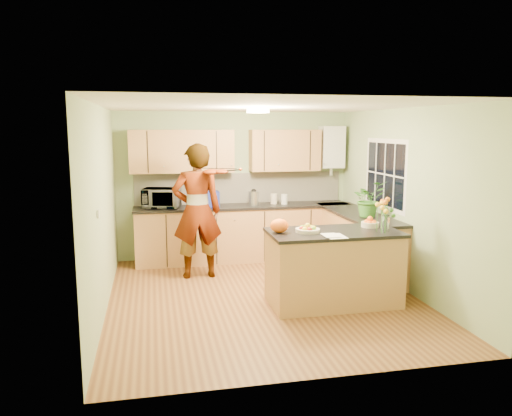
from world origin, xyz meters
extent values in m
plane|color=brown|center=(0.00, 0.00, 0.00)|extent=(4.50, 4.50, 0.00)
cube|color=white|center=(0.00, 0.00, 2.50)|extent=(4.00, 4.50, 0.02)
cube|color=#8FA979|center=(0.00, 2.25, 1.25)|extent=(4.00, 0.02, 2.50)
cube|color=#8FA979|center=(0.00, -2.25, 1.25)|extent=(4.00, 0.02, 2.50)
cube|color=#8FA979|center=(-2.00, 0.00, 1.25)|extent=(0.02, 4.50, 2.50)
cube|color=#8FA979|center=(2.00, 0.00, 1.25)|extent=(0.02, 4.50, 2.50)
cube|color=#AB7D44|center=(0.10, 1.95, 0.45)|extent=(3.60, 0.60, 0.90)
cube|color=black|center=(0.10, 1.94, 0.92)|extent=(3.64, 0.62, 0.04)
cube|color=#AB7D44|center=(1.70, 0.85, 0.45)|extent=(0.60, 2.20, 0.90)
cube|color=black|center=(1.69, 0.85, 0.92)|extent=(0.62, 2.24, 0.04)
cube|color=beige|center=(0.10, 2.23, 1.20)|extent=(3.60, 0.02, 0.52)
cube|color=#AB7D44|center=(-0.90, 2.08, 1.85)|extent=(1.70, 0.34, 0.70)
cube|color=#AB7D44|center=(0.85, 2.08, 1.85)|extent=(1.20, 0.34, 0.70)
cube|color=silver|center=(1.70, 2.09, 1.90)|extent=(0.40, 0.30, 0.72)
cylinder|color=silver|center=(1.70, 2.09, 1.50)|extent=(0.06, 0.06, 0.20)
cube|color=silver|center=(1.99, 0.60, 1.55)|extent=(0.01, 1.30, 1.05)
cube|color=black|center=(1.99, 0.60, 1.55)|extent=(0.01, 1.18, 0.92)
cube|color=silver|center=(-1.99, -0.60, 1.30)|extent=(0.02, 0.09, 0.09)
cylinder|color=#FFEABF|center=(0.00, 0.30, 2.46)|extent=(0.30, 0.30, 0.06)
cylinder|color=silver|center=(0.00, 0.30, 2.49)|extent=(0.10, 0.10, 0.02)
cube|color=#AB7D44|center=(0.83, -0.42, 0.45)|extent=(1.61, 0.81, 0.91)
cube|color=black|center=(0.83, -0.42, 0.93)|extent=(1.65, 0.85, 0.04)
cylinder|color=beige|center=(0.48, -0.42, 0.97)|extent=(0.30, 0.30, 0.05)
cylinder|color=beige|center=(1.38, -0.27, 0.98)|extent=(0.23, 0.23, 0.07)
cylinder|color=silver|center=(1.43, -0.60, 1.06)|extent=(0.11, 0.11, 0.21)
ellipsoid|color=orange|center=(0.13, -0.37, 1.04)|extent=(0.29, 0.27, 0.17)
cube|color=white|center=(0.73, -0.72, 0.95)|extent=(0.22, 0.30, 0.01)
imported|color=tan|center=(-0.76, 1.10, 1.01)|extent=(0.75, 0.50, 2.01)
imported|color=silver|center=(-1.25, 1.96, 1.10)|extent=(0.66, 0.52, 0.32)
cube|color=navy|center=(-0.48, 1.93, 1.07)|extent=(0.32, 0.24, 0.25)
cylinder|color=silver|center=(0.27, 1.93, 1.06)|extent=(0.17, 0.17, 0.24)
sphere|color=black|center=(0.27, 1.93, 1.22)|extent=(0.09, 0.09, 0.09)
cylinder|color=beige|center=(0.64, 2.00, 1.03)|extent=(0.13, 0.13, 0.18)
cylinder|color=silver|center=(0.81, 1.93, 1.03)|extent=(0.14, 0.14, 0.17)
imported|color=#3B7B29|center=(1.70, 0.50, 1.20)|extent=(0.57, 0.52, 0.53)
camera|label=1|loc=(-1.39, -6.23, 2.23)|focal=35.00mm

